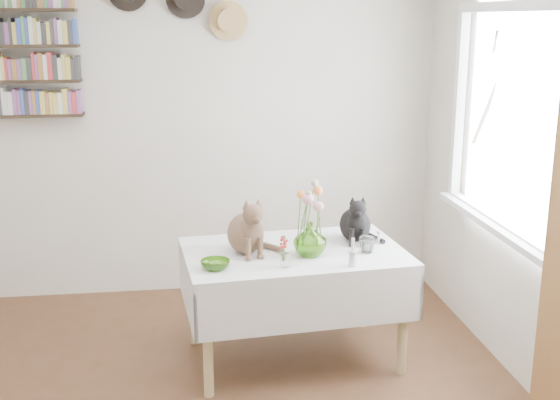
{
  "coord_description": "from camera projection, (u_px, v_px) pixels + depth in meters",
  "views": [
    {
      "loc": [
        0.11,
        -2.99,
        2.06
      ],
      "look_at": [
        0.64,
        0.88,
        1.05
      ],
      "focal_mm": 45.0,
      "sensor_mm": 36.0,
      "label": 1
    }
  ],
  "objects": [
    {
      "name": "window",
      "position": [
        509.0,
        138.0,
        4.04
      ],
      "size": [
        0.12,
        1.52,
        1.32
      ],
      "color": "white",
      "rests_on": "room"
    },
    {
      "name": "bookshelf_unit",
      "position": [
        5.0,
        52.0,
        4.83
      ],
      "size": [
        1.0,
        0.16,
        0.91
      ],
      "color": "black",
      "rests_on": "room"
    },
    {
      "name": "berry_jar",
      "position": [
        285.0,
        252.0,
        3.92
      ],
      "size": [
        0.05,
        0.05,
        0.21
      ],
      "color": "white",
      "rests_on": "dining_table"
    },
    {
      "name": "room",
      "position": [
        162.0,
        211.0,
        3.05
      ],
      "size": [
        4.08,
        4.58,
        2.58
      ],
      "color": "brown",
      "rests_on": "ground"
    },
    {
      "name": "drinking_glass",
      "position": [
        367.0,
        245.0,
        4.18
      ],
      "size": [
        0.14,
        0.14,
        0.1
      ],
      "primitive_type": "imported",
      "rotation": [
        0.0,
        0.0,
        0.47
      ],
      "color": "white",
      "rests_on": "dining_table"
    },
    {
      "name": "wall_hats",
      "position": [
        181.0,
        3.0,
        4.94
      ],
      "size": [
        0.98,
        0.09,
        0.48
      ],
      "color": "black",
      "rests_on": "room"
    },
    {
      "name": "tabby_cat",
      "position": [
        245.0,
        223.0,
        4.16
      ],
      "size": [
        0.31,
        0.36,
        0.36
      ],
      "primitive_type": null,
      "rotation": [
        0.0,
        0.0,
        0.27
      ],
      "color": "brown",
      "rests_on": "dining_table"
    },
    {
      "name": "flower_vase",
      "position": [
        310.0,
        239.0,
        4.12
      ],
      "size": [
        0.21,
        0.21,
        0.2
      ],
      "primitive_type": "imported",
      "rotation": [
        0.0,
        0.0,
        0.07
      ],
      "color": "#79B935",
      "rests_on": "dining_table"
    },
    {
      "name": "black_cat",
      "position": [
        355.0,
        216.0,
        4.39
      ],
      "size": [
        0.24,
        0.29,
        0.32
      ],
      "primitive_type": null,
      "rotation": [
        0.0,
        0.0,
        -0.12
      ],
      "color": "black",
      "rests_on": "dining_table"
    },
    {
      "name": "green_bowl",
      "position": [
        215.0,
        265.0,
        3.91
      ],
      "size": [
        0.22,
        0.22,
        0.05
      ],
      "primitive_type": "imported",
      "rotation": [
        0.0,
        0.0,
        0.42
      ],
      "color": "#79B935",
      "rests_on": "dining_table"
    },
    {
      "name": "candlestick",
      "position": [
        353.0,
        257.0,
        3.95
      ],
      "size": [
        0.05,
        0.05,
        0.17
      ],
      "color": "white",
      "rests_on": "dining_table"
    },
    {
      "name": "dining_table",
      "position": [
        294.0,
        278.0,
        4.27
      ],
      "size": [
        1.39,
        0.96,
        0.71
      ],
      "color": "white",
      "rests_on": "room"
    },
    {
      "name": "flower_bouquet",
      "position": [
        310.0,
        199.0,
        4.07
      ],
      "size": [
        0.17,
        0.12,
        0.39
      ],
      "color": "#4C7233",
      "rests_on": "flower_vase"
    },
    {
      "name": "porcelain_figurine",
      "position": [
        379.0,
        238.0,
        4.36
      ],
      "size": [
        0.04,
        0.04,
        0.08
      ],
      "color": "white",
      "rests_on": "dining_table"
    }
  ]
}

